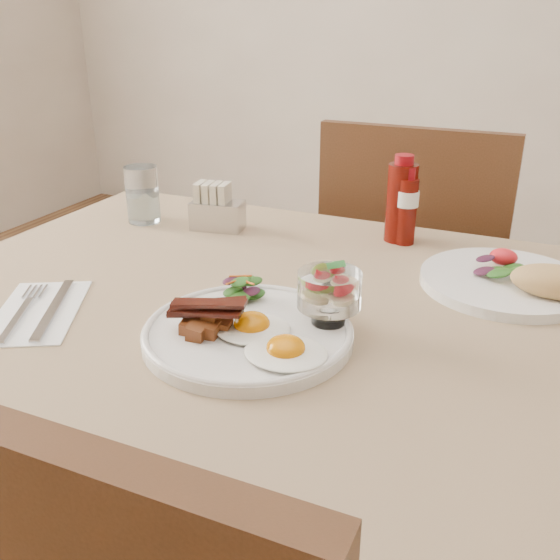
{
  "coord_description": "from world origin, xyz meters",
  "views": [
    {
      "loc": [
        0.27,
        -0.76,
        1.16
      ],
      "look_at": [
        -0.05,
        -0.05,
        0.82
      ],
      "focal_mm": 40.0,
      "sensor_mm": 36.0,
      "label": 1
    }
  ],
  "objects": [
    {
      "name": "table",
      "position": [
        0.0,
        0.0,
        0.66
      ],
      "size": [
        1.33,
        0.88,
        0.75
      ],
      "color": "#512E19",
      "rests_on": "ground"
    },
    {
      "name": "sugar_caddy",
      "position": [
        -0.33,
        0.27,
        0.79
      ],
      "size": [
        0.11,
        0.07,
        0.09
      ],
      "rotation": [
        0.0,
        0.0,
        0.17
      ],
      "color": "#B4B4B8",
      "rests_on": "table"
    },
    {
      "name": "chair_far",
      "position": [
        0.0,
        0.66,
        0.52
      ],
      "size": [
        0.42,
        0.42,
        0.93
      ],
      "color": "#512E19",
      "rests_on": "ground"
    },
    {
      "name": "fruit_cup",
      "position": [
        0.02,
        -0.05,
        0.82
      ],
      "size": [
        0.09,
        0.09,
        0.09
      ],
      "rotation": [
        0.0,
        0.0,
        0.22
      ],
      "color": "white",
      "rests_on": "main_plate"
    },
    {
      "name": "water_glass",
      "position": [
        -0.49,
        0.25,
        0.8
      ],
      "size": [
        0.07,
        0.07,
        0.11
      ],
      "color": "white",
      "rests_on": "table"
    },
    {
      "name": "ketchup_bottle",
      "position": [
        0.02,
        0.35,
        0.83
      ],
      "size": [
        0.05,
        0.05,
        0.16
      ],
      "rotation": [
        0.0,
        0.0,
        0.0
      ],
      "color": "#4F0A04",
      "rests_on": "table"
    },
    {
      "name": "bacon_potato_pile",
      "position": [
        -0.11,
        -0.15,
        0.79
      ],
      "size": [
        0.11,
        0.07,
        0.05
      ],
      "rotation": [
        0.0,
        0.0,
        -0.17
      ],
      "color": "brown",
      "rests_on": "main_plate"
    },
    {
      "name": "fried_eggs",
      "position": [
        -0.03,
        -0.14,
        0.78
      ],
      "size": [
        0.18,
        0.14,
        0.03
      ],
      "rotation": [
        0.0,
        0.0,
        0.09
      ],
      "color": "white",
      "rests_on": "main_plate"
    },
    {
      "name": "main_plate",
      "position": [
        -0.07,
        -0.11,
        0.76
      ],
      "size": [
        0.28,
        0.28,
        0.02
      ],
      "primitive_type": "cylinder",
      "color": "white",
      "rests_on": "table"
    },
    {
      "name": "second_plate",
      "position": [
        0.25,
        0.2,
        0.77
      ],
      "size": [
        0.27,
        0.26,
        0.07
      ],
      "rotation": [
        0.0,
        0.0,
        -0.13
      ],
      "color": "white",
      "rests_on": "table"
    },
    {
      "name": "hot_sauce_bottle",
      "position": [
        0.04,
        0.34,
        0.82
      ],
      "size": [
        0.04,
        0.04,
        0.14
      ],
      "rotation": [
        0.0,
        0.0,
        0.06
      ],
      "color": "#4F0A04",
      "rests_on": "table"
    },
    {
      "name": "napkin_cutlery",
      "position": [
        -0.38,
        -0.16,
        0.75
      ],
      "size": [
        0.2,
        0.24,
        0.01
      ],
      "rotation": [
        0.0,
        0.0,
        0.49
      ],
      "color": "white",
      "rests_on": "table"
    },
    {
      "name": "side_salad",
      "position": [
        -0.11,
        -0.03,
        0.78
      ],
      "size": [
        0.06,
        0.06,
        0.03
      ],
      "rotation": [
        0.0,
        0.0,
        -0.06
      ],
      "color": "#1E4A13",
      "rests_on": "main_plate"
    }
  ]
}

